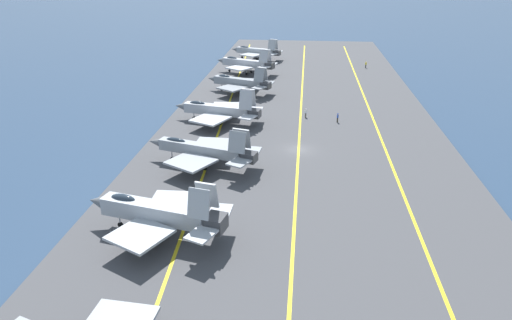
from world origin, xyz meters
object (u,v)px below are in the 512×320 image
at_px(parked_jet_fifth, 219,110).
at_px(parked_jet_eighth, 257,51).
at_px(parked_jet_fourth, 203,150).
at_px(parked_jet_third, 156,212).
at_px(crew_yellow_vest, 366,64).
at_px(parked_jet_sixth, 240,82).
at_px(crew_white_vest, 306,112).
at_px(crew_blue_vest, 338,117).
at_px(parked_jet_seventh, 246,63).

xyz_separation_m(parked_jet_fifth, parked_jet_eighth, (56.22, -0.72, 0.14)).
height_order(parked_jet_fourth, parked_jet_eighth, parked_jet_fourth).
distance_m(parked_jet_third, crew_yellow_vest, 90.06).
bearing_deg(parked_jet_sixth, crew_white_vest, -136.55).
xyz_separation_m(parked_jet_third, parked_jet_eighth, (92.66, -0.49, -0.29)).
bearing_deg(parked_jet_fifth, crew_yellow_vest, -32.69).
relative_size(parked_jet_third, parked_jet_fifth, 0.98).
relative_size(parked_jet_fifth, crew_white_vest, 9.51).
bearing_deg(parked_jet_eighth, parked_jet_sixth, -179.65).
relative_size(parked_jet_eighth, crew_blue_vest, 9.23).
bearing_deg(parked_jet_eighth, parked_jet_third, 179.70).
bearing_deg(parked_jet_seventh, crew_blue_vest, -149.53).
relative_size(parked_jet_third, crew_white_vest, 9.34).
height_order(crew_yellow_vest, crew_white_vest, crew_yellow_vest).
relative_size(parked_jet_third, parked_jet_fourth, 0.95).
bearing_deg(parked_jet_third, parked_jet_sixth, -0.73).
height_order(parked_jet_sixth, parked_jet_seventh, parked_jet_seventh).
distance_m(parked_jet_fifth, parked_jet_sixth, 19.62).
xyz_separation_m(parked_jet_third, crew_blue_vest, (38.72, -20.69, -1.79)).
relative_size(parked_jet_fourth, crew_blue_vest, 9.95).
relative_size(crew_blue_vest, crew_yellow_vest, 0.98).
distance_m(parked_jet_fifth, crew_blue_vest, 21.09).
bearing_deg(parked_jet_fifth, parked_jet_seventh, 0.12).
xyz_separation_m(parked_jet_fifth, crew_yellow_vest, (48.20, -30.93, -1.34)).
bearing_deg(crew_blue_vest, parked_jet_seventh, 30.47).
xyz_separation_m(parked_jet_sixth, parked_jet_seventh, (18.37, 1.02, 0.29)).
distance_m(parked_jet_fourth, parked_jet_fifth, 18.94).
height_order(parked_jet_seventh, parked_jet_eighth, parked_jet_seventh).
bearing_deg(parked_jet_fifth, parked_jet_fourth, -176.03).
bearing_deg(parked_jet_sixth, parked_jet_fourth, -179.45).
bearing_deg(parked_jet_fifth, crew_white_vest, -73.73).
xyz_separation_m(parked_jet_fifth, parked_jet_sixth, (19.60, -0.94, 0.14)).
distance_m(parked_jet_fourth, crew_yellow_vest, 73.35).
bearing_deg(parked_jet_fourth, parked_jet_sixth, 0.55).
bearing_deg(parked_jet_fourth, parked_jet_seventh, 1.40).
bearing_deg(crew_yellow_vest, parked_jet_eighth, 75.14).
distance_m(parked_jet_sixth, parked_jet_eighth, 36.62).
height_order(parked_jet_fifth, parked_jet_eighth, parked_jet_fifth).
height_order(parked_jet_third, crew_blue_vest, parked_jet_third).
height_order(parked_jet_fourth, crew_white_vest, parked_jet_fourth).
bearing_deg(parked_jet_fourth, crew_blue_vest, -42.81).
bearing_deg(parked_jet_eighth, parked_jet_seventh, 177.51).
bearing_deg(parked_jet_third, parked_jet_fifth, 0.36).
distance_m(parked_jet_sixth, crew_yellow_vest, 41.47).
bearing_deg(crew_blue_vest, crew_white_vest, 68.87).
xyz_separation_m(parked_jet_fifth, parked_jet_seventh, (37.97, 0.08, 0.43)).
xyz_separation_m(parked_jet_seventh, crew_yellow_vest, (10.23, -31.01, -1.77)).
bearing_deg(parked_jet_third, crew_yellow_vest, -19.94).
bearing_deg(parked_jet_sixth, crew_blue_vest, -130.92).
height_order(parked_jet_fourth, parked_jet_fifth, parked_jet_fifth).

